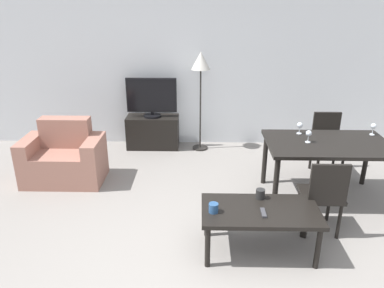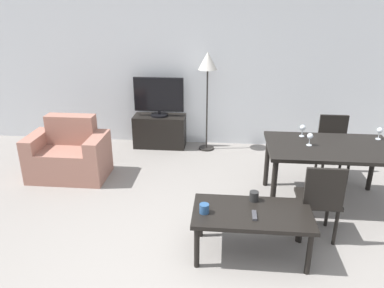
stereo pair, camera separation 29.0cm
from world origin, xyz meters
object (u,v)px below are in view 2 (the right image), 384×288
Objects in this scene: floor_lamp at (208,68)px; wine_glass_center at (310,137)px; wine_glass_left at (303,128)px; tv at (159,97)px; dining_chair_near at (320,198)px; wine_glass_right at (380,131)px; remote_primary at (254,215)px; cup_white_near at (254,196)px; coffee_table at (252,217)px; tv_stand at (160,131)px; cup_colored_far at (204,208)px; dining_chair_far at (333,144)px; dining_table at (330,152)px; armchair at (69,155)px.

floor_lamp is 2.03m from wine_glass_center.
tv is at bearing 146.38° from wine_glass_left.
dining_chair_near is 5.68× the size of wine_glass_right.
remote_primary is (-0.66, -0.38, 0.00)m from dining_chair_near.
remote_primary is 1.56× the size of cup_white_near.
coffee_table is at bearing -116.00° from wine_glass_left.
cup_colored_far reaches higher than tv_stand.
dining_chair_far is at bearing 41.43° from wine_glass_left.
tv_stand is 2.94m from coffee_table.
wine_glass_left reaches higher than remote_primary.
cup_white_near is (1.34, -2.43, 0.25)m from tv_stand.
dining_chair_far is at bearing 58.23° from remote_primary.
remote_primary is at bearing -128.89° from dining_table.
wine_glass_right is at bearing 49.54° from dining_chair_near.
remote_primary is (-0.90, -1.12, -0.17)m from dining_table.
armchair is 0.93× the size of coffee_table.
remote_primary is 1.58m from wine_glass_left.
coffee_table is 7.26× the size of remote_primary.
dining_chair_far is at bearing 54.19° from cup_white_near.
armchair is at bearing 177.71° from wine_glass_left.
wine_glass_center is (1.24, -1.54, -0.47)m from floor_lamp.
dining_chair_far reaches higher than dining_table.
wine_glass_left is at bearing -33.62° from tv.
dining_chair_near is (1.99, -2.32, 0.21)m from tv_stand.
wine_glass_left reaches higher than dining_chair_near.
tv_stand is 3.18m from wine_glass_right.
tv_stand is 9.30× the size of cup_colored_far.
dining_chair_far reaches higher than remote_primary.
wine_glass_right is (0.85, 0.27, 0.00)m from wine_glass_center.
dining_table is at bearing -108.50° from dining_chair_far.
dining_chair_near is 5.68× the size of wine_glass_center.
wine_glass_center is (0.65, 0.83, 0.32)m from cup_white_near.
wine_glass_left reaches higher than armchair.
wine_glass_left is (1.96, -1.31, 0.57)m from tv_stand.
tv_stand is 2.63m from dining_chair_far.
wine_glass_left is at bearing 134.00° from dining_table.
cup_colored_far is at bearing -161.84° from dining_chair_near.
cup_white_near is 0.66× the size of wine_glass_right.
dining_table is 0.80m from dining_chair_near.
wine_glass_left is at bearing 96.08° from wine_glass_center.
tv is at bearing 49.26° from armchair.
wine_glass_center is (0.66, 1.11, 0.35)m from remote_primary.
tv is 3.04m from remote_primary.
armchair is 1.22× the size of dining_chair_far.
wine_glass_left is (-0.52, -0.46, 0.36)m from dining_chair_far.
coffee_table is 0.74m from dining_chair_near.
dining_chair_far is at bearing -18.95° from tv_stand.
tv is at bearing 116.22° from remote_primary.
dining_chair_near is (1.99, -2.32, -0.36)m from tv.
wine_glass_center is (1.99, -1.59, -0.00)m from tv.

